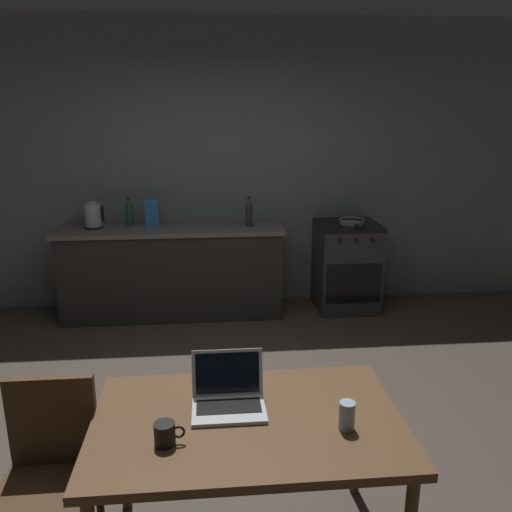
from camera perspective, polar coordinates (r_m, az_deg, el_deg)
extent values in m
plane|color=#473D33|center=(3.51, -2.40, -18.64)|extent=(12.00, 12.00, 0.00)
cube|color=slate|center=(5.34, -0.68, 9.85)|extent=(6.40, 0.10, 2.85)
cube|color=#282623|center=(5.20, -9.10, -1.79)|extent=(2.10, 0.60, 0.85)
cube|color=#66605B|center=(5.08, -9.32, 2.99)|extent=(2.16, 0.64, 0.04)
cube|color=#2D2D30|center=(5.37, 9.87, -1.27)|extent=(0.60, 0.60, 0.85)
cube|color=black|center=(5.25, 10.10, 3.37)|extent=(0.60, 0.60, 0.04)
cube|color=black|center=(5.11, 10.71, -3.01)|extent=(0.54, 0.01, 0.39)
cylinder|color=black|center=(4.93, 9.21, 1.65)|extent=(0.04, 0.02, 0.04)
cylinder|color=black|center=(4.98, 10.99, 1.69)|extent=(0.04, 0.02, 0.04)
cylinder|color=black|center=(5.02, 12.75, 1.72)|extent=(0.04, 0.02, 0.04)
cube|color=brown|center=(2.32, -0.93, -17.83)|extent=(1.32, 0.82, 0.04)
cylinder|color=brown|center=(2.85, -14.42, -20.00)|extent=(0.05, 0.05, 0.68)
cylinder|color=brown|center=(2.91, 11.10, -18.95)|extent=(0.05, 0.05, 0.68)
cube|color=#4C331E|center=(2.54, -22.08, -23.03)|extent=(0.40, 0.40, 0.04)
cube|color=#4C331E|center=(2.55, -21.48, -16.48)|extent=(0.38, 0.04, 0.42)
cylinder|color=#4C331E|center=(2.85, -24.11, -24.23)|extent=(0.04, 0.04, 0.42)
cylinder|color=#4C331E|center=(2.77, -16.76, -24.83)|extent=(0.04, 0.04, 0.42)
cube|color=silver|center=(2.35, -2.99, -16.58)|extent=(0.32, 0.22, 0.02)
cube|color=black|center=(2.36, -3.01, -16.18)|extent=(0.28, 0.12, 0.00)
cube|color=silver|center=(2.41, -3.17, -12.65)|extent=(0.32, 0.05, 0.21)
cube|color=black|center=(2.40, -3.16, -12.73)|extent=(0.29, 0.04, 0.18)
cylinder|color=black|center=(5.18, -17.42, 3.05)|extent=(0.16, 0.16, 0.02)
cylinder|color=#B2B5BA|center=(5.16, -17.53, 4.34)|extent=(0.15, 0.15, 0.22)
cylinder|color=#B2B5BA|center=(5.14, -17.64, 5.62)|extent=(0.09, 0.09, 0.02)
cube|color=black|center=(5.14, -16.53, 4.50)|extent=(0.02, 0.02, 0.15)
cylinder|color=#2D2D33|center=(5.01, -0.79, 4.47)|extent=(0.07, 0.07, 0.21)
cone|color=#2D2D33|center=(4.98, -0.79, 5.99)|extent=(0.07, 0.07, 0.06)
cylinder|color=black|center=(4.98, -0.80, 6.44)|extent=(0.03, 0.03, 0.02)
cylinder|color=gray|center=(5.24, 10.50, 3.61)|extent=(0.24, 0.24, 0.01)
torus|color=gray|center=(5.23, 10.52, 3.94)|extent=(0.26, 0.26, 0.02)
cylinder|color=black|center=(5.04, 11.15, 3.25)|extent=(0.02, 0.18, 0.02)
cylinder|color=black|center=(2.17, -10.02, -18.71)|extent=(0.08, 0.08, 0.09)
torus|color=black|center=(2.16, -8.53, -18.60)|extent=(0.05, 0.01, 0.05)
cylinder|color=#99B7C6|center=(2.25, 9.97, -16.91)|extent=(0.07, 0.07, 0.12)
cube|color=#3372B2|center=(5.09, -11.39, 4.67)|extent=(0.13, 0.05, 0.27)
cylinder|color=#19592D|center=(5.18, -13.76, 4.33)|extent=(0.07, 0.07, 0.20)
cone|color=#19592D|center=(5.16, -13.86, 5.73)|extent=(0.07, 0.07, 0.06)
cylinder|color=black|center=(5.15, -13.88, 6.16)|extent=(0.03, 0.03, 0.02)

